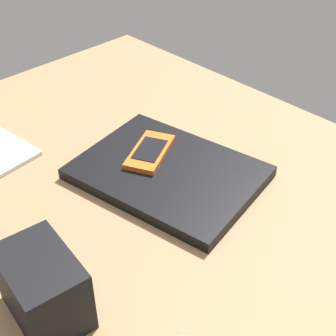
{
  "coord_description": "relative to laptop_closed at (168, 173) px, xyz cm",
  "views": [
    {
      "loc": [
        41.54,
        -43.41,
        55.98
      ],
      "look_at": [
        -5.95,
        3.12,
        5.0
      ],
      "focal_mm": 51.67,
      "sensor_mm": 36.0,
      "label": 1
    }
  ],
  "objects": [
    {
      "name": "desk_surface",
      "position": [
        5.95,
        -3.12,
        -2.5
      ],
      "size": [
        120.0,
        80.0,
        3.0
      ],
      "primitive_type": "cube",
      "color": "#9E7751",
      "rests_on": "ground"
    },
    {
      "name": "desk_organizer",
      "position": [
        9.28,
        -30.73,
        3.86
      ],
      "size": [
        12.73,
        9.5,
        9.73
      ],
      "primitive_type": "cube",
      "rotation": [
        0.0,
        0.0,
        -0.13
      ],
      "color": "black",
      "rests_on": "desk_surface"
    },
    {
      "name": "cell_phone_on_laptop",
      "position": [
        -5.26,
        0.58,
        1.53
      ],
      "size": [
        10.32,
        12.96,
        1.13
      ],
      "color": "orange",
      "rests_on": "laptop_closed"
    },
    {
      "name": "laptop_closed",
      "position": [
        0.0,
        0.0,
        0.0
      ],
      "size": [
        34.15,
        27.87,
        2.0
      ],
      "primitive_type": "cube",
      "rotation": [
        0.0,
        0.0,
        0.18
      ],
      "color": "black",
      "rests_on": "desk_surface"
    }
  ]
}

